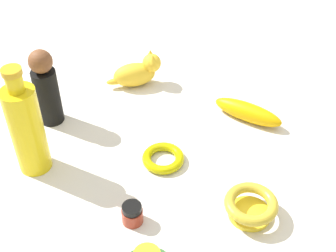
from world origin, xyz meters
TOP-DOWN VIEW (x-y plane):
  - ground at (0.00, 0.00)m, footprint 2.00×2.00m
  - person_figure_adult at (0.26, 0.17)m, footprint 0.06×0.06m
  - bangle at (-0.03, 0.03)m, footprint 0.10×0.10m
  - nail_polish_jar at (-0.13, 0.18)m, footprint 0.04×0.04m
  - banana at (-0.03, -0.23)m, footprint 0.18×0.11m
  - bowl at (-0.25, -0.02)m, footprint 0.11×0.11m
  - bottle_tall at (0.13, 0.27)m, footprint 0.07×0.07m
  - cat_figurine at (0.26, -0.09)m, footprint 0.10×0.15m

SIDE VIEW (x-z plane):
  - ground at x=0.00m, z-range 0.00..0.00m
  - bangle at x=-0.03m, z-range 0.00..0.02m
  - nail_polish_jar at x=-0.13m, z-range 0.00..0.04m
  - banana at x=-0.03m, z-range 0.00..0.05m
  - bowl at x=-0.25m, z-range 0.01..0.05m
  - cat_figurine at x=0.26m, z-range -0.01..0.09m
  - person_figure_adult at x=0.26m, z-range 0.00..0.20m
  - bottle_tall at x=0.13m, z-range -0.02..0.24m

